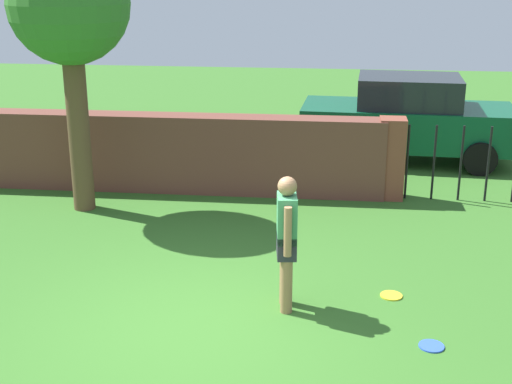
# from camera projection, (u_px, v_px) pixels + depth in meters

# --- Properties ---
(ground_plane) EXTENTS (40.00, 40.00, 0.00)m
(ground_plane) POSITION_uv_depth(u_px,v_px,m) (192.00, 330.00, 7.88)
(ground_plane) COLOR #336623
(brick_wall) EXTENTS (7.77, 0.50, 1.37)m
(brick_wall) POSITION_uv_depth(u_px,v_px,m) (162.00, 153.00, 12.46)
(brick_wall) COLOR brown
(brick_wall) RESTS_ON ground
(tree) EXTENTS (1.86, 1.86, 4.22)m
(tree) POSITION_uv_depth(u_px,v_px,m) (69.00, 10.00, 10.73)
(tree) COLOR brown
(tree) RESTS_ON ground
(person) EXTENTS (0.26, 0.54, 1.62)m
(person) POSITION_uv_depth(u_px,v_px,m) (287.00, 237.00, 8.12)
(person) COLOR #9E704C
(person) RESTS_ON ground
(fence_gate) EXTENTS (3.22, 0.44, 1.40)m
(fence_gate) POSITION_uv_depth(u_px,v_px,m) (475.00, 161.00, 11.89)
(fence_gate) COLOR brown
(fence_gate) RESTS_ON ground
(car) EXTENTS (4.29, 2.11, 1.72)m
(car) POSITION_uv_depth(u_px,v_px,m) (407.00, 119.00, 14.29)
(car) COLOR #0C4C2D
(car) RESTS_ON ground
(frisbee_blue) EXTENTS (0.27, 0.27, 0.02)m
(frisbee_blue) POSITION_uv_depth(u_px,v_px,m) (431.00, 346.00, 7.53)
(frisbee_blue) COLOR blue
(frisbee_blue) RESTS_ON ground
(frisbee_yellow) EXTENTS (0.27, 0.27, 0.02)m
(frisbee_yellow) POSITION_uv_depth(u_px,v_px,m) (391.00, 296.00, 8.67)
(frisbee_yellow) COLOR yellow
(frisbee_yellow) RESTS_ON ground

